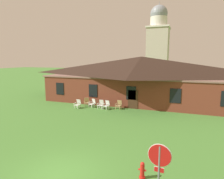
# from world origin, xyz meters

# --- Properties ---
(ground_plane) EXTENTS (200.00, 200.00, 0.00)m
(ground_plane) POSITION_xyz_m (0.00, 0.00, 0.00)
(ground_plane) COLOR #477F33
(brick_building) EXTENTS (24.21, 10.40, 5.81)m
(brick_building) POSITION_xyz_m (0.00, 18.40, 2.96)
(brick_building) COLOR brown
(brick_building) RESTS_ON ground
(dome_tower) EXTENTS (5.18, 5.18, 18.56)m
(dome_tower) POSITION_xyz_m (-0.67, 39.97, 8.46)
(dome_tower) COLOR #BCB29E
(dome_tower) RESTS_ON ground
(stop_sign) EXTENTS (0.80, 0.11, 2.67)m
(stop_sign) POSITION_xyz_m (4.71, -0.85, 1.89)
(stop_sign) COLOR slate
(stop_sign) RESTS_ON ground
(lawn_chair_by_porch) EXTENTS (0.68, 0.72, 0.96)m
(lawn_chair_by_porch) POSITION_xyz_m (-5.69, 11.54, 0.50)
(lawn_chair_by_porch) COLOR silver
(lawn_chair_by_porch) RESTS_ON ground
(lawn_chair_near_door) EXTENTS (0.83, 0.86, 0.96)m
(lawn_chair_near_door) POSITION_xyz_m (-5.23, 12.77, 0.50)
(lawn_chair_near_door) COLOR tan
(lawn_chair_near_door) RESTS_ON ground
(lawn_chair_left_end) EXTENTS (0.81, 0.85, 0.96)m
(lawn_chair_left_end) POSITION_xyz_m (-4.30, 12.46, 0.50)
(lawn_chair_left_end) COLOR silver
(lawn_chair_left_end) RESTS_ON ground
(lawn_chair_middle) EXTENTS (0.65, 0.68, 0.96)m
(lawn_chair_middle) POSITION_xyz_m (-3.18, 12.27, 0.50)
(lawn_chair_middle) COLOR silver
(lawn_chair_middle) RESTS_ON ground
(lawn_chair_right_end) EXTENTS (0.74, 0.79, 0.96)m
(lawn_chair_right_end) POSITION_xyz_m (-2.46, 12.19, 0.50)
(lawn_chair_right_end) COLOR silver
(lawn_chair_right_end) RESTS_ON ground
(lawn_chair_far_side) EXTENTS (0.67, 0.70, 0.96)m
(lawn_chair_far_side) POSITION_xyz_m (-1.22, 12.78, 0.50)
(lawn_chair_far_side) COLOR tan
(lawn_chair_far_side) RESTS_ON ground
(fire_hydrant) EXTENTS (0.36, 0.28, 0.79)m
(fire_hydrant) POSITION_xyz_m (3.77, 1.12, 0.38)
(fire_hydrant) COLOR red
(fire_hydrant) RESTS_ON ground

